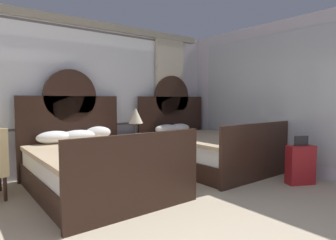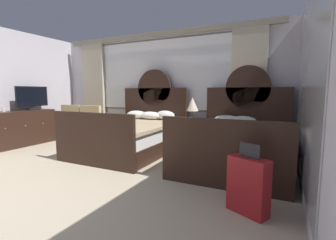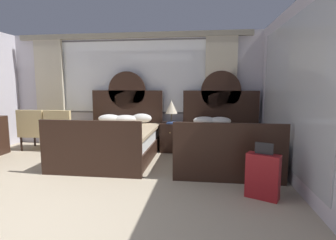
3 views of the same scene
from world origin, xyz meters
name	(u,v)px [view 3 (image 3 of 3)]	position (x,y,z in m)	size (l,w,h in m)	color
ground_plane	(37,228)	(0.00, 0.00, 0.00)	(24.00, 24.00, 0.00)	tan
wall_back_window	(133,87)	(0.00, 3.91, 1.43)	(6.02, 0.22, 2.70)	silver
wall_right_mirror	(297,94)	(3.04, 1.68, 1.35)	(0.08, 4.51, 2.70)	silver
bed_near_window	(114,140)	(-0.10, 2.72, 0.36)	(1.69, 2.21, 1.79)	black
bed_near_mirror	(223,143)	(2.08, 2.71, 0.36)	(1.69, 2.21, 1.79)	black
nightstand_between_beds	(171,137)	(1.00, 3.42, 0.32)	(0.45, 0.48, 0.64)	black
table_lamp_on_nightstand	(171,107)	(1.00, 3.43, 0.99)	(0.27, 0.27, 0.51)	brown
book_on_nightstand	(171,123)	(1.01, 3.33, 0.65)	(0.18, 0.26, 0.03)	navy
armchair_by_window_left	(62,129)	(-1.46, 3.16, 0.48)	(0.61, 0.61, 0.93)	tan
armchair_by_window_centre	(35,129)	(-2.11, 3.16, 0.48)	(0.62, 0.62, 0.93)	tan
suitcase_on_floor	(263,176)	(2.48, 1.07, 0.30)	(0.45, 0.34, 0.74)	maroon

